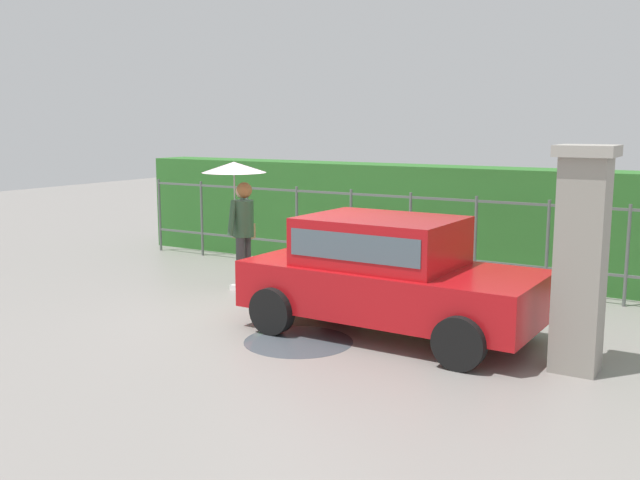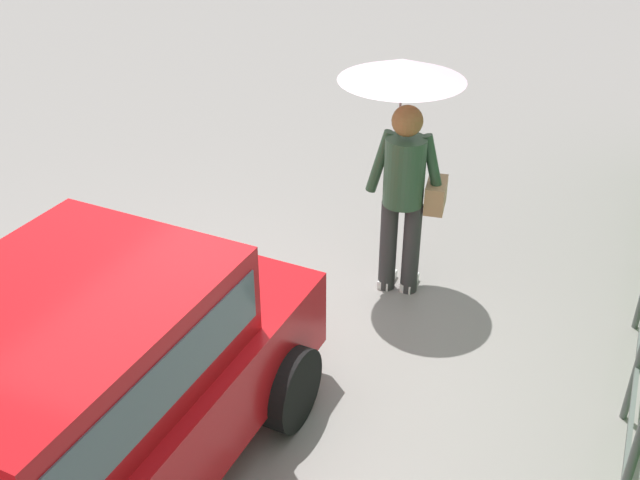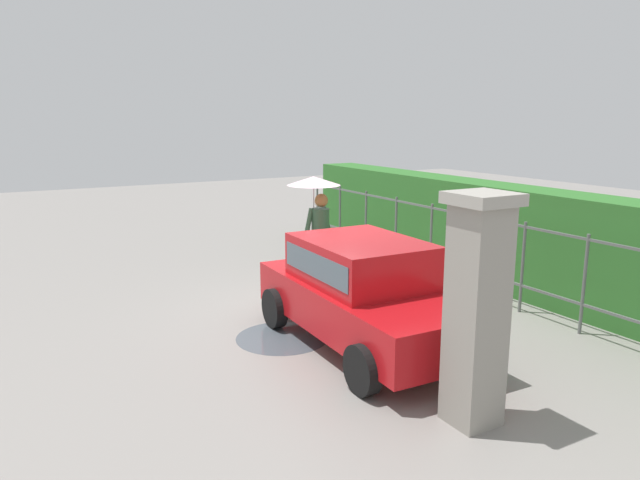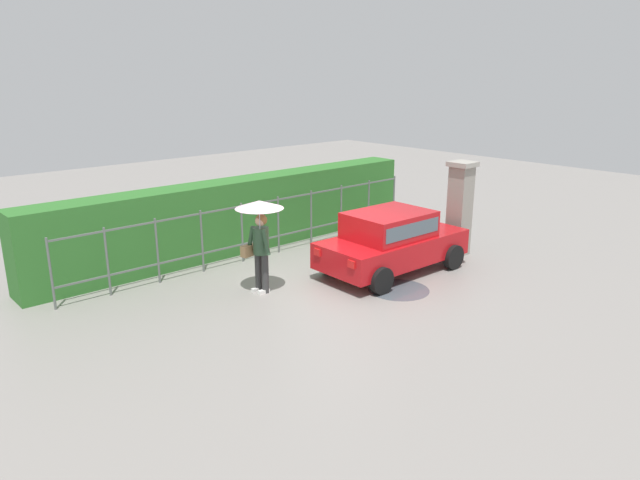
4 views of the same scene
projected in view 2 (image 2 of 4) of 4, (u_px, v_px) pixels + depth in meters
ground_plane at (237, 369)px, 5.62m from camera, size 40.00×40.00×0.00m
car at (60, 407)px, 4.13m from camera, size 3.77×1.94×1.48m
pedestrian at (404, 128)px, 5.84m from camera, size 1.01×1.01×2.05m
puddle_near at (52, 387)px, 5.44m from camera, size 1.34×1.34×0.00m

